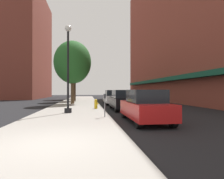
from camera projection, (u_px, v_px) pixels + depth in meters
ground_plane at (111, 104)px, 23.72m from camera, size 90.00×90.00×0.00m
sidewalk_slab at (78, 103)px, 24.19m from camera, size 4.80×50.00×0.12m
building_right_brick at (179, 21)px, 29.18m from camera, size 6.80×40.00×24.30m
building_far_background at (29, 47)px, 40.65m from camera, size 6.80×18.00×21.75m
lamppost at (68, 67)px, 12.89m from camera, size 0.48×0.48×5.90m
fire_hydrant at (96, 104)px, 15.81m from camera, size 0.33×0.26×0.79m
parking_meter_near at (105, 102)px, 10.83m from camera, size 0.14×0.09×1.31m
tree_near at (72, 71)px, 34.32m from camera, size 4.20×4.20×7.50m
tree_mid at (73, 62)px, 21.72m from camera, size 4.18×4.18×7.11m
tree_far at (74, 67)px, 27.62m from camera, size 4.15×4.15×7.31m
car_red at (145, 106)px, 9.81m from camera, size 1.80×4.30×1.66m
car_black at (123, 100)px, 15.90m from camera, size 1.80×4.30×1.66m
car_white at (113, 97)px, 22.17m from camera, size 1.80×4.30×1.66m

